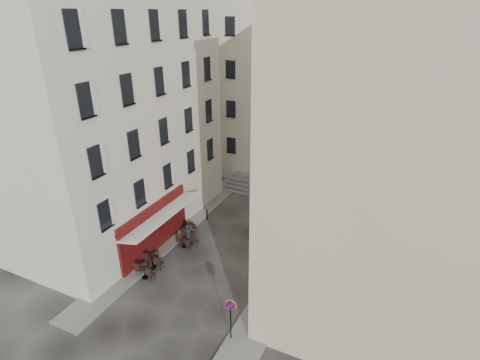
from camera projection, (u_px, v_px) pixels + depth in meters
The scene contains 18 objects.
ground at pixel (205, 275), 23.52m from camera, with size 90.00×90.00×0.00m, color black.
sidewalk_left at pixel (180, 228), 28.53m from camera, with size 2.00×22.00×0.12m, color slate.
sidewalk_right at pixel (289, 266), 24.25m from camera, with size 2.00×18.00×0.12m, color slate.
building_left at pixel (89, 88), 25.78m from camera, with size 12.20×16.20×20.60m.
building_right at pixel (417, 140), 18.54m from camera, with size 12.20×14.20×18.60m.
building_back at pixel (291, 78), 35.76m from camera, with size 18.20×10.20×18.60m.
cafe_storefront at pixel (156, 227), 25.23m from camera, with size 1.74×7.30×3.50m.
stone_steps at pixel (274, 190), 33.74m from camera, with size 9.00×3.15×0.80m.
bollard_near at pixel (152, 264), 23.73m from camera, with size 0.12×0.12×0.98m.
bollard_mid at pixel (183, 236), 26.62m from camera, with size 0.12×0.12×0.98m.
bollard_far at pixel (207, 214), 29.51m from camera, with size 0.12×0.12×0.98m.
no_parking_sign at pixel (230, 312), 18.14m from camera, with size 0.57×0.17×2.55m.
bistro_table_a at pixel (145, 271), 23.06m from camera, with size 1.36×0.64×0.96m.
bistro_table_b at pixel (154, 261), 24.05m from camera, with size 1.37×0.64×0.96m.
bistro_table_c at pixel (184, 242), 26.11m from camera, with size 1.16×0.54×0.81m.
bistro_table_d at pixel (190, 238), 26.48m from camera, with size 1.26×0.59×0.89m.
bistro_table_e at pixel (190, 226), 28.07m from camera, with size 1.17×0.55×0.82m.
pedestrian at pixel (188, 235), 26.18m from camera, with size 0.61×0.40×1.68m, color black.
Camera 1 is at (9.99, -16.26, 15.15)m, focal length 28.00 mm.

